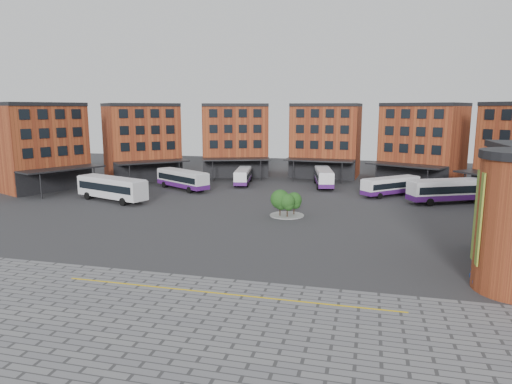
% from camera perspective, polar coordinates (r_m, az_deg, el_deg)
% --- Properties ---
extents(ground, '(160.00, 160.00, 0.00)m').
position_cam_1_polar(ground, '(47.92, -1.05, -6.06)').
color(ground, '#28282B').
rests_on(ground, ground).
extents(paving_zone, '(50.00, 22.00, 0.02)m').
position_cam_1_polar(paving_zone, '(28.00, -9.28, -18.69)').
color(paving_zone, slate).
rests_on(paving_zone, ground).
extents(yellow_line, '(26.00, 0.15, 0.02)m').
position_cam_1_polar(yellow_line, '(34.72, -3.95, -12.57)').
color(yellow_line, gold).
rests_on(yellow_line, paving_zone).
extents(main_building, '(94.14, 42.48, 14.60)m').
position_cam_1_polar(main_building, '(84.54, 2.58, 6.06)').
color(main_building, brown).
rests_on(main_building, ground).
extents(tree_island, '(4.40, 4.40, 3.47)m').
position_cam_1_polar(tree_island, '(58.05, 3.77, -1.22)').
color(tree_island, gray).
rests_on(tree_island, ground).
extents(bus_a, '(12.78, 6.96, 3.55)m').
position_cam_1_polar(bus_a, '(70.98, -17.59, 0.60)').
color(bus_a, silver).
rests_on(bus_a, ground).
extents(bus_b, '(11.28, 8.40, 3.27)m').
position_cam_1_polar(bus_b, '(78.52, -9.19, 1.60)').
color(bus_b, silver).
rests_on(bus_b, ground).
extents(bus_c, '(3.94, 10.23, 2.81)m').
position_cam_1_polar(bus_c, '(83.04, -1.63, 2.03)').
color(bus_c, white).
rests_on(bus_c, ground).
extents(bus_d, '(4.57, 11.45, 3.15)m').
position_cam_1_polar(bus_d, '(81.30, 8.46, 1.87)').
color(bus_d, white).
rests_on(bus_d, ground).
extents(bus_e, '(9.29, 8.90, 2.95)m').
position_cam_1_polar(bus_e, '(74.85, 16.48, 0.74)').
color(bus_e, white).
rests_on(bus_e, ground).
extents(bus_f, '(12.37, 7.94, 3.49)m').
position_cam_1_polar(bus_f, '(71.90, 23.04, 0.19)').
color(bus_f, white).
rests_on(bus_f, ground).
extents(blue_car, '(4.68, 1.83, 1.52)m').
position_cam_1_polar(blue_car, '(40.18, 28.58, -9.50)').
color(blue_car, '#0E46B8').
rests_on(blue_car, ground).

